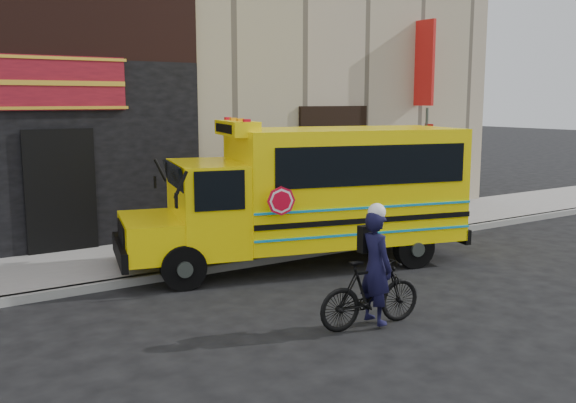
# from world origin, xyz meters

# --- Properties ---
(ground) EXTENTS (120.00, 120.00, 0.00)m
(ground) POSITION_xyz_m (0.00, 0.00, 0.00)
(ground) COLOR black
(ground) RESTS_ON ground
(curb) EXTENTS (40.00, 0.20, 0.15)m
(curb) POSITION_xyz_m (0.00, 2.60, 0.07)
(curb) COLOR gray
(curb) RESTS_ON ground
(sidewalk) EXTENTS (40.00, 3.00, 0.15)m
(sidewalk) POSITION_xyz_m (0.00, 4.10, 0.07)
(sidewalk) COLOR gray
(sidewalk) RESTS_ON ground
(building) EXTENTS (20.00, 10.70, 12.00)m
(building) POSITION_xyz_m (-0.04, 10.45, 6.13)
(building) COLOR tan
(building) RESTS_ON sidewalk
(school_bus) EXTENTS (7.21, 3.73, 2.92)m
(school_bus) POSITION_xyz_m (0.94, 2.07, 1.51)
(school_bus) COLOR black
(school_bus) RESTS_ON ground
(sign_pole) EXTENTS (0.07, 0.27, 3.12)m
(sign_pole) POSITION_xyz_m (5.07, 3.06, 1.72)
(sign_pole) COLOR #3E4640
(sign_pole) RESTS_ON ground
(bicycle) EXTENTS (1.75, 0.67, 1.03)m
(bicycle) POSITION_xyz_m (-0.50, -1.40, 0.51)
(bicycle) COLOR black
(bicycle) RESTS_ON ground
(cyclist) EXTENTS (0.40, 0.61, 1.68)m
(cyclist) POSITION_xyz_m (-0.41, -1.40, 0.84)
(cyclist) COLOR black
(cyclist) RESTS_ON ground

